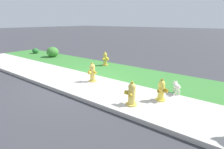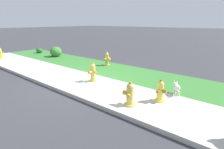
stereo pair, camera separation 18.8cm
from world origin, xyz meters
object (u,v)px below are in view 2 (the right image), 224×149
object	(u,v)px
fire_hydrant_at_driveway	(160,91)
fire_hydrant_far_end	(0,53)
fire_hydrant_across_street	(107,59)
shrub_bush_far_verge	(56,52)
fire_hydrant_near_corner	(93,72)
fire_hydrant_mid_block	(130,94)
small_white_dog	(177,87)
shrub_bush_near_lamp	(39,50)

from	to	relation	value
fire_hydrant_at_driveway	fire_hydrant_far_end	world-z (taller)	fire_hydrant_far_end
fire_hydrant_across_street	shrub_bush_far_verge	xyz separation A→B (m)	(-4.14, -0.27, -0.02)
fire_hydrant_near_corner	fire_hydrant_at_driveway	bearing A→B (deg)	-178.93
fire_hydrant_mid_block	fire_hydrant_far_end	distance (m)	9.59
fire_hydrant_mid_block	fire_hydrant_near_corner	bearing A→B (deg)	55.14
fire_hydrant_across_street	small_white_dog	world-z (taller)	fire_hydrant_across_street
fire_hydrant_across_street	shrub_bush_far_verge	world-z (taller)	fire_hydrant_across_street
fire_hydrant_mid_block	fire_hydrant_near_corner	distance (m)	2.34
fire_hydrant_far_end	fire_hydrant_across_street	distance (m)	6.79
fire_hydrant_far_end	shrub_bush_near_lamp	xyz separation A→B (m)	(-0.04, 2.56, -0.15)
small_white_dog	fire_hydrant_near_corner	bearing A→B (deg)	70.50
small_white_dog	fire_hydrant_far_end	bearing A→B (deg)	63.26
shrub_bush_near_lamp	fire_hydrant_across_street	bearing A→B (deg)	2.34
fire_hydrant_across_street	shrub_bush_far_verge	distance (m)	4.15
fire_hydrant_at_driveway	small_white_dog	bearing A→B (deg)	171.05
fire_hydrant_at_driveway	fire_hydrant_across_street	world-z (taller)	fire_hydrant_across_street
fire_hydrant_mid_block	fire_hydrant_across_street	size ratio (longest dim) A/B	0.97
fire_hydrant_at_driveway	small_white_dog	xyz separation A→B (m)	(0.19, 0.79, -0.08)
shrub_bush_near_lamp	fire_hydrant_mid_block	bearing A→B (deg)	-16.32
fire_hydrant_near_corner	fire_hydrant_across_street	world-z (taller)	fire_hydrant_near_corner
fire_hydrant_mid_block	small_white_dog	bearing A→B (deg)	-40.04
fire_hydrant_far_end	fire_hydrant_across_street	world-z (taller)	fire_hydrant_far_end
fire_hydrant_mid_block	small_white_dog	size ratio (longest dim) A/B	1.65
fire_hydrant_mid_block	fire_hydrant_at_driveway	bearing A→B (deg)	-50.06
fire_hydrant_near_corner	shrub_bush_far_verge	distance (m)	5.72
fire_hydrant_at_driveway	shrub_bush_far_verge	world-z (taller)	fire_hydrant_at_driveway
fire_hydrant_far_end	fire_hydrant_across_street	xyz separation A→B (m)	(6.18, 2.82, -0.00)
fire_hydrant_at_driveway	fire_hydrant_far_end	bearing A→B (deg)	-82.40
fire_hydrant_across_street	small_white_dog	size ratio (longest dim) A/B	1.70
fire_hydrant_mid_block	fire_hydrant_at_driveway	world-z (taller)	fire_hydrant_mid_block
fire_hydrant_mid_block	fire_hydrant_far_end	bearing A→B (deg)	73.65
fire_hydrant_mid_block	shrub_bush_far_verge	xyz separation A→B (m)	(-7.55, 2.80, -0.01)
fire_hydrant_near_corner	shrub_bush_far_verge	world-z (taller)	fire_hydrant_near_corner
fire_hydrant_across_street	fire_hydrant_mid_block	bearing A→B (deg)	43.75
fire_hydrant_mid_block	shrub_bush_near_lamp	size ratio (longest dim) A/B	1.57
small_white_dog	fire_hydrant_across_street	bearing A→B (deg)	35.94
fire_hydrant_far_end	fire_hydrant_near_corner	world-z (taller)	fire_hydrant_near_corner
fire_hydrant_mid_block	small_white_dog	xyz separation A→B (m)	(0.73, 1.55, -0.09)
fire_hydrant_far_end	fire_hydrant_near_corner	size ratio (longest dim) A/B	0.96
shrub_bush_far_verge	fire_hydrant_near_corner	bearing A→B (deg)	-20.51
fire_hydrant_at_driveway	shrub_bush_near_lamp	xyz separation A→B (m)	(-10.17, 2.06, -0.13)
fire_hydrant_at_driveway	fire_hydrant_near_corner	size ratio (longest dim) A/B	0.90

